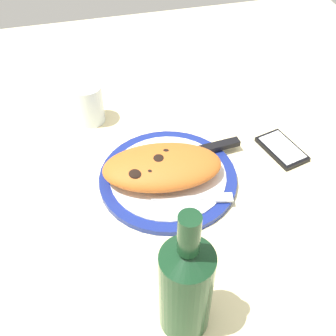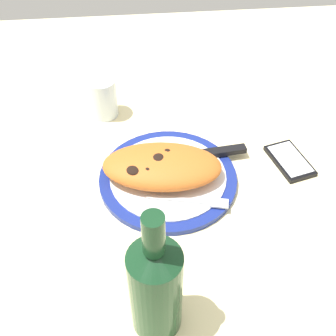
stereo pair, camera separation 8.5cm
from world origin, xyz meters
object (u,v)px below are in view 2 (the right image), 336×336
smartphone (290,161)px  water_glass (103,100)px  knife (210,154)px  wine_bottle (156,286)px  plate (168,178)px  calzone (162,166)px  fork (195,201)px

smartphone → water_glass: bearing=152.1°
knife → wine_bottle: (-14.04, -34.28, 8.14)cm
knife → smartphone: (17.00, -2.32, -1.50)cm
water_glass → plate: bearing=-61.0°
wine_bottle → calzone: bearing=83.3°
knife → smartphone: 17.22cm
wine_bottle → plate: bearing=80.9°
water_glass → knife: bearing=-39.6°
plate → knife: 10.63cm
calzone → wine_bottle: (-3.47, -29.37, 5.97)cm
plate → calzone: bearing=-178.7°
water_glass → calzone: bearing=-63.3°
knife → wine_bottle: size_ratio=0.89×
calzone → smartphone: bearing=5.4°
calzone → knife: calzone is taller
water_glass → smartphone: bearing=-27.9°
wine_bottle → smartphone: bearing=45.8°
fork → water_glass: bearing=119.4°
knife → water_glass: size_ratio=2.39×
calzone → wine_bottle: bearing=-96.7°
plate → smartphone: size_ratio=2.26×
calzone → smartphone: calzone is taller
smartphone → wine_bottle: size_ratio=0.48×
calzone → wine_bottle: wine_bottle is taller
calzone → water_glass: (-11.73, 23.36, -0.02)cm
knife → water_glass: 29.03cm
plate → fork: 8.89cm
calzone → knife: bearing=24.9°
smartphone → water_glass: (-39.30, 20.77, 3.65)cm
fork → wine_bottle: wine_bottle is taller
water_glass → fork: bearing=-60.6°
calzone → knife: (10.57, 4.90, -2.16)cm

